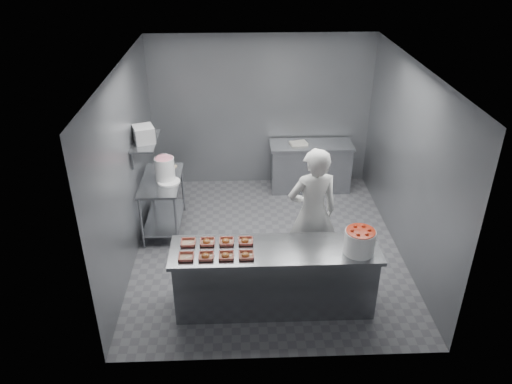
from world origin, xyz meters
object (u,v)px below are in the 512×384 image
tray_2 (226,256)px  strawberry_tub (360,241)px  tray_0 (186,257)px  back_counter (310,166)px  tray_7 (246,241)px  tray_4 (188,242)px  worker (312,213)px  tray_1 (206,256)px  prep_table (163,196)px  tray_5 (207,242)px  tray_6 (226,241)px  appliance (144,134)px  service_counter (275,278)px  tray_3 (246,255)px  glaze_bucket (165,169)px

tray_2 → strawberry_tub: strawberry_tub is taller
tray_0 → strawberry_tub: 2.09m
back_counter → tray_7: (-1.26, -3.10, 0.47)m
tray_4 → worker: size_ratio=0.10×
tray_1 → tray_7: (0.48, 0.30, 0.00)m
prep_table → tray_4: (0.57, -1.80, 0.33)m
tray_2 → tray_5: (-0.24, 0.30, 0.00)m
tray_6 → appliance: (-1.22, 1.73, 0.76)m
service_counter → tray_4: bearing=172.0°
tray_1 → tray_3: same height
tray_5 → worker: bearing=22.9°
worker → appliance: bearing=-36.0°
service_counter → tray_6: 0.78m
prep_table → glaze_bucket: 0.52m
glaze_bucket → back_counter: bearing=28.6°
tray_0 → tray_5: size_ratio=1.00×
worker → service_counter: bearing=42.5°
service_counter → strawberry_tub: 1.18m
tray_0 → tray_7: tray_7 is taller
prep_table → tray_4: 1.92m
tray_6 → strawberry_tub: (1.61, -0.26, 0.14)m
tray_2 → strawberry_tub: size_ratio=0.50×
back_counter → worker: worker is taller
tray_6 → worker: worker is taller
tray_4 → worker: 1.74m
service_counter → prep_table: bearing=130.2°
tray_4 → back_counter: bearing=57.4°
tray_3 → worker: (0.92, 0.89, 0.03)m
worker → strawberry_tub: (0.45, -0.85, 0.11)m
tray_4 → tray_7: 0.72m
tray_0 → strawberry_tub: (2.09, 0.04, 0.14)m
tray_3 → tray_4: (-0.72, 0.30, -0.00)m
back_counter → tray_3: tray_3 is taller
tray_3 → tray_5: same height
glaze_bucket → tray_7: bearing=-55.6°
service_counter → tray_0: (-1.08, -0.15, 0.47)m
tray_2 → worker: bearing=37.5°
tray_2 → glaze_bucket: size_ratio=0.40×
tray_0 → prep_table: bearing=105.2°
service_counter → tray_3: size_ratio=13.88×
appliance → strawberry_tub: bearing=-55.0°
tray_1 → tray_5: same height
service_counter → prep_table: size_ratio=2.17×
tray_7 → appliance: 2.39m
service_counter → tray_1: 0.98m
strawberry_tub → tray_3: bearing=-178.2°
tray_3 → tray_0: bearing=180.0°
service_counter → tray_4: size_ratio=13.88×
back_counter → tray_6: tray_6 is taller
prep_table → tray_1: (0.81, -2.10, 0.33)m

